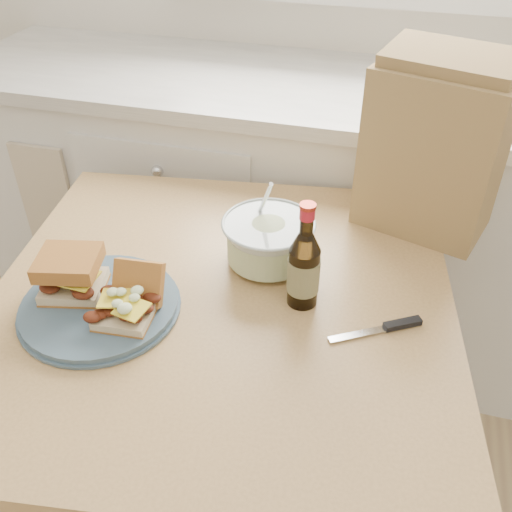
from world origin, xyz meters
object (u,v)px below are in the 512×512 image
(dining_table, at_px, (222,337))
(beer_bottle, at_px, (304,267))
(plate, at_px, (100,306))
(coleslaw_bowl, at_px, (268,242))
(paper_bag, at_px, (433,152))

(dining_table, height_order, beer_bottle, beer_bottle)
(dining_table, xyz_separation_m, plate, (-0.22, -0.10, 0.12))
(dining_table, relative_size, coleslaw_bowl, 5.34)
(plate, relative_size, paper_bag, 0.82)
(dining_table, bearing_deg, coleslaw_bowl, 57.43)
(dining_table, distance_m, beer_bottle, 0.26)
(coleslaw_bowl, relative_size, paper_bag, 0.54)
(paper_bag, bearing_deg, coleslaw_bowl, -123.73)
(dining_table, distance_m, paper_bag, 0.62)
(coleslaw_bowl, bearing_deg, dining_table, -114.29)
(plate, xyz_separation_m, beer_bottle, (0.38, 0.13, 0.08))
(plate, xyz_separation_m, coleslaw_bowl, (0.28, 0.24, 0.04))
(dining_table, height_order, plate, plate)
(plate, xyz_separation_m, paper_bag, (0.59, 0.49, 0.18))
(dining_table, bearing_deg, paper_bag, 37.86)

